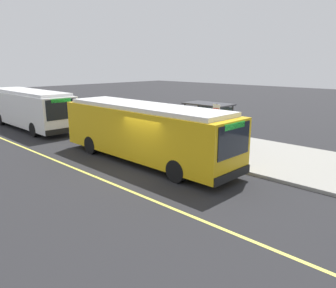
% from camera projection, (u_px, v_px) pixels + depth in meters
% --- Properties ---
extents(ground_plane, '(120.00, 120.00, 0.00)m').
position_uv_depth(ground_plane, '(147.00, 171.00, 15.43)').
color(ground_plane, '#232326').
extents(sidewalk_curb, '(44.00, 6.40, 0.15)m').
position_uv_depth(sidewalk_curb, '(220.00, 146.00, 19.61)').
color(sidewalk_curb, gray).
rests_on(sidewalk_curb, ground_plane).
extents(lane_stripe_center, '(36.00, 0.14, 0.01)m').
position_uv_depth(lane_stripe_center, '(109.00, 182.00, 13.88)').
color(lane_stripe_center, '#E0D64C').
rests_on(lane_stripe_center, ground_plane).
extents(transit_bus_main, '(10.80, 2.69, 2.95)m').
position_uv_depth(transit_bus_main, '(145.00, 131.00, 16.58)').
color(transit_bus_main, gold).
rests_on(transit_bus_main, ground_plane).
extents(transit_bus_second, '(10.42, 2.73, 2.95)m').
position_uv_depth(transit_bus_second, '(30.00, 108.00, 25.18)').
color(transit_bus_second, white).
rests_on(transit_bus_second, ground_plane).
extents(bus_shelter, '(2.90, 1.60, 2.48)m').
position_uv_depth(bus_shelter, '(207.00, 114.00, 19.87)').
color(bus_shelter, '#333338').
rests_on(bus_shelter, sidewalk_curb).
extents(waiting_bench, '(1.60, 0.48, 0.95)m').
position_uv_depth(waiting_bench, '(210.00, 136.00, 19.83)').
color(waiting_bench, brown).
rests_on(waiting_bench, sidewalk_curb).
extents(route_sign_post, '(0.44, 0.08, 2.80)m').
position_uv_depth(route_sign_post, '(216.00, 123.00, 16.75)').
color(route_sign_post, '#333338').
rests_on(route_sign_post, sidewalk_curb).
extents(pedestrian_commuter, '(0.24, 0.40, 1.69)m').
position_uv_depth(pedestrian_commuter, '(188.00, 129.00, 19.62)').
color(pedestrian_commuter, '#282D47').
rests_on(pedestrian_commuter, sidewalk_curb).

